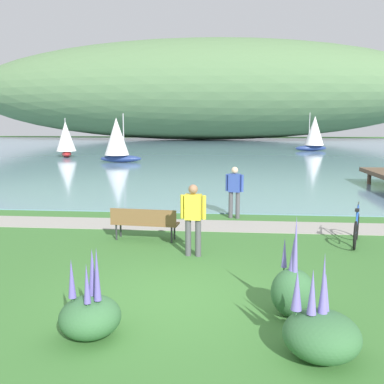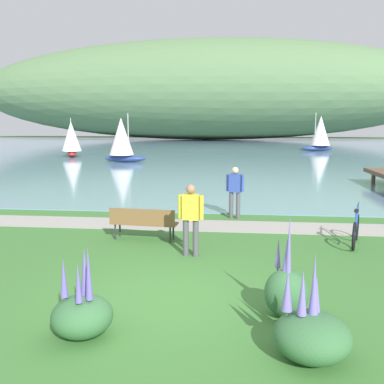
# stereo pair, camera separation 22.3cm
# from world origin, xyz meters

# --- Properties ---
(ground_plane) EXTENTS (200.00, 200.00, 0.00)m
(ground_plane) POSITION_xyz_m (0.00, 0.00, 0.00)
(ground_plane) COLOR #3D7533
(bay_water) EXTENTS (180.00, 80.00, 0.04)m
(bay_water) POSITION_xyz_m (0.00, 47.45, 0.02)
(bay_water) COLOR #6B8EA8
(bay_water) RESTS_ON ground
(distant_hillside) EXTENTS (91.61, 28.00, 18.81)m
(distant_hillside) POSITION_xyz_m (-5.12, 76.95, 9.45)
(distant_hillside) COLOR #567A4C
(distant_hillside) RESTS_ON bay_water
(shoreline_path) EXTENTS (60.00, 1.50, 0.01)m
(shoreline_path) POSITION_xyz_m (0.00, 5.69, 0.01)
(shoreline_path) COLOR #A39E93
(shoreline_path) RESTS_ON ground
(park_bench_near_camera) EXTENTS (1.84, 0.65, 0.88)m
(park_bench_near_camera) POSITION_xyz_m (-1.32, 3.86, 0.52)
(park_bench_near_camera) COLOR brown
(park_bench_near_camera) RESTS_ON ground
(bicycle_leaning_near_bench) EXTENTS (0.61, 1.70, 1.01)m
(bicycle_leaning_near_bench) POSITION_xyz_m (4.21, 3.99, 0.40)
(bicycle_leaning_near_bench) COLOR black
(bicycle_leaning_near_bench) RESTS_ON ground
(person_at_shoreline) EXTENTS (0.59, 0.32, 1.71)m
(person_at_shoreline) POSITION_xyz_m (1.08, 6.84, 0.98)
(person_at_shoreline) COLOR #4C4C51
(person_at_shoreline) RESTS_ON ground
(person_on_the_grass) EXTENTS (0.61, 0.26, 1.71)m
(person_on_the_grass) POSITION_xyz_m (0.10, 2.61, 0.98)
(person_on_the_grass) COLOR #4C4C51
(person_on_the_grass) RESTS_ON ground
(echium_bush_closest_to_camera) EXTENTS (0.90, 0.90, 1.39)m
(echium_bush_closest_to_camera) POSITION_xyz_m (-1.05, -1.42, 0.35)
(echium_bush_closest_to_camera) COLOR #386B3D
(echium_bush_closest_to_camera) RESTS_ON ground
(echium_bush_beside_closest) EXTENTS (1.03, 1.03, 1.45)m
(echium_bush_beside_closest) POSITION_xyz_m (2.19, -1.70, 0.36)
(echium_bush_beside_closest) COLOR #386B3D
(echium_bush_beside_closest) RESTS_ON ground
(echium_bush_mid_cluster) EXTENTS (0.71, 0.71, 1.69)m
(echium_bush_mid_cluster) POSITION_xyz_m (1.99, -0.44, 0.45)
(echium_bush_mid_cluster) COLOR #386B3D
(echium_bush_mid_cluster) RESTS_ON ground
(sailboat_nearest_to_shore) EXTENTS (3.35, 2.09, 3.88)m
(sailboat_nearest_to_shore) POSITION_xyz_m (-8.15, 26.65, 1.86)
(sailboat_nearest_to_shore) COLOR navy
(sailboat_nearest_to_shore) RESTS_ON bay_water
(sailboat_mid_bay) EXTENTS (3.80, 2.61, 4.30)m
(sailboat_mid_bay) POSITION_xyz_m (10.29, 43.10, 2.06)
(sailboat_mid_bay) COLOR navy
(sailboat_mid_bay) RESTS_ON bay_water
(sailboat_toward_hillside) EXTENTS (2.37, 3.15, 3.59)m
(sailboat_toward_hillside) POSITION_xyz_m (-14.41, 31.80, 1.73)
(sailboat_toward_hillside) COLOR #B22323
(sailboat_toward_hillside) RESTS_ON bay_water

